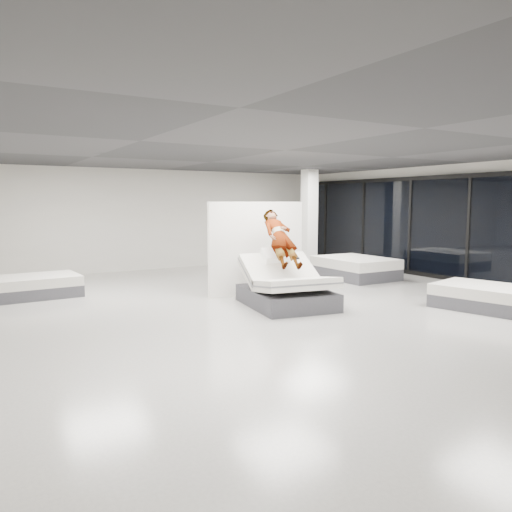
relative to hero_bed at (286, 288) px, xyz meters
name	(u,v)px	position (x,y,z in m)	size (l,w,h in m)	color
room	(285,230)	(-0.05, 0.00, 1.23)	(14.00, 14.04, 3.20)	beige
hero_bed	(286,288)	(0.00, 0.00, 0.00)	(1.87, 2.28, 1.18)	#3C3B41
person	(281,246)	(0.05, 0.31, 0.87)	(0.64, 0.42, 1.74)	slate
remote	(297,257)	(0.21, -0.08, 0.65)	(0.05, 0.14, 0.03)	black
divider_panel	(257,248)	(0.18, 1.51, 0.71)	(2.39, 0.11, 2.17)	white
flat_bed_right_far	(355,268)	(3.86, 2.18, -0.08)	(1.63, 2.16, 0.59)	#3C3B41
flat_bed_right_near	(483,297)	(3.31, -2.24, -0.13)	(1.69, 2.02, 0.48)	#3C3B41
flat_bed_left_far	(38,286)	(-4.30, 3.84, -0.13)	(1.83, 1.41, 0.48)	#3C3B41
column	(309,220)	(3.95, 4.50, 1.23)	(0.40, 0.40, 3.20)	white
storefront_glazing	(469,229)	(5.85, 0.00, 1.08)	(0.12, 13.40, 2.92)	#1E2432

